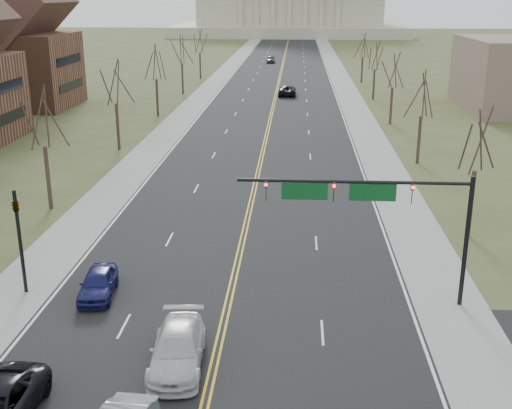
# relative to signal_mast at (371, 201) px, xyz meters

# --- Properties ---
(road) EXTENTS (20.00, 380.00, 0.01)m
(road) POSITION_rel_signal_mast_xyz_m (-7.45, 96.50, -5.76)
(road) COLOR black
(road) RESTS_ON ground
(cross_road) EXTENTS (120.00, 14.00, 0.01)m
(cross_road) POSITION_rel_signal_mast_xyz_m (-7.45, -7.50, -5.76)
(cross_road) COLOR black
(cross_road) RESTS_ON ground
(sidewalk_left) EXTENTS (4.00, 380.00, 0.03)m
(sidewalk_left) POSITION_rel_signal_mast_xyz_m (-19.45, 96.50, -5.75)
(sidewalk_left) COLOR gray
(sidewalk_left) RESTS_ON ground
(sidewalk_right) EXTENTS (4.00, 380.00, 0.03)m
(sidewalk_right) POSITION_rel_signal_mast_xyz_m (4.55, 96.50, -5.75)
(sidewalk_right) COLOR gray
(sidewalk_right) RESTS_ON ground
(center_line) EXTENTS (0.42, 380.00, 0.01)m
(center_line) POSITION_rel_signal_mast_xyz_m (-7.45, 96.50, -5.75)
(center_line) COLOR gold
(center_line) RESTS_ON road
(edge_line_left) EXTENTS (0.15, 380.00, 0.01)m
(edge_line_left) POSITION_rel_signal_mast_xyz_m (-17.25, 96.50, -5.75)
(edge_line_left) COLOR silver
(edge_line_left) RESTS_ON road
(edge_line_right) EXTENTS (0.15, 380.00, 0.01)m
(edge_line_right) POSITION_rel_signal_mast_xyz_m (2.35, 96.50, -5.75)
(edge_line_right) COLOR silver
(edge_line_right) RESTS_ON road
(signal_mast) EXTENTS (12.12, 0.44, 7.20)m
(signal_mast) POSITION_rel_signal_mast_xyz_m (0.00, 0.00, 0.00)
(signal_mast) COLOR black
(signal_mast) RESTS_ON ground
(signal_left) EXTENTS (0.32, 0.36, 6.00)m
(signal_left) POSITION_rel_signal_mast_xyz_m (-18.95, 0.00, -2.05)
(signal_left) COLOR black
(signal_left) RESTS_ON ground
(tree_r_0) EXTENTS (3.74, 3.74, 8.50)m
(tree_r_0) POSITION_rel_signal_mast_xyz_m (8.05, 10.50, 0.79)
(tree_r_0) COLOR #32241D
(tree_r_0) RESTS_ON ground
(tree_l_0) EXTENTS (3.96, 3.96, 9.00)m
(tree_l_0) POSITION_rel_signal_mast_xyz_m (-22.95, 14.50, 1.18)
(tree_l_0) COLOR #32241D
(tree_l_0) RESTS_ON ground
(tree_r_1) EXTENTS (3.74, 3.74, 8.50)m
(tree_r_1) POSITION_rel_signal_mast_xyz_m (8.05, 30.50, 0.79)
(tree_r_1) COLOR #32241D
(tree_r_1) RESTS_ON ground
(tree_l_1) EXTENTS (3.96, 3.96, 9.00)m
(tree_l_1) POSITION_rel_signal_mast_xyz_m (-22.95, 34.50, 1.18)
(tree_l_1) COLOR #32241D
(tree_l_1) RESTS_ON ground
(tree_r_2) EXTENTS (3.74, 3.74, 8.50)m
(tree_r_2) POSITION_rel_signal_mast_xyz_m (8.05, 50.50, 0.79)
(tree_r_2) COLOR #32241D
(tree_r_2) RESTS_ON ground
(tree_l_2) EXTENTS (3.96, 3.96, 9.00)m
(tree_l_2) POSITION_rel_signal_mast_xyz_m (-22.95, 54.50, 1.18)
(tree_l_2) COLOR #32241D
(tree_l_2) RESTS_ON ground
(tree_r_3) EXTENTS (3.74, 3.74, 8.50)m
(tree_r_3) POSITION_rel_signal_mast_xyz_m (8.05, 70.50, 0.79)
(tree_r_3) COLOR #32241D
(tree_r_3) RESTS_ON ground
(tree_l_3) EXTENTS (3.96, 3.96, 9.00)m
(tree_l_3) POSITION_rel_signal_mast_xyz_m (-22.95, 74.50, 1.18)
(tree_l_3) COLOR #32241D
(tree_l_3) RESTS_ON ground
(tree_r_4) EXTENTS (3.74, 3.74, 8.50)m
(tree_r_4) POSITION_rel_signal_mast_xyz_m (8.05, 90.50, 0.79)
(tree_r_4) COLOR #32241D
(tree_r_4) RESTS_ON ground
(tree_l_4) EXTENTS (3.96, 3.96, 9.00)m
(tree_l_4) POSITION_rel_signal_mast_xyz_m (-22.95, 94.50, 1.18)
(tree_l_4) COLOR #32241D
(tree_l_4) RESTS_ON ground
(bldg_left_far) EXTENTS (17.10, 14.28, 23.25)m
(bldg_left_far) POSITION_rel_signal_mast_xyz_m (-45.44, 60.50, 3.78)
(bldg_left_far) COLOR brown
(bldg_left_far) RESTS_ON ground
(car_sb_inner_second) EXTENTS (2.67, 5.81, 1.65)m
(car_sb_inner_second) POSITION_rel_signal_mast_xyz_m (-9.06, -6.86, -4.93)
(car_sb_inner_second) COLOR silver
(car_sb_inner_second) RESTS_ON road
(car_sb_outer_second) EXTENTS (2.23, 4.57, 1.50)m
(car_sb_outer_second) POSITION_rel_signal_mast_xyz_m (-14.72, -0.17, -5.00)
(car_sb_outer_second) COLOR #171953
(car_sb_outer_second) RESTS_ON road
(car_far_nb) EXTENTS (2.78, 6.02, 1.67)m
(car_far_nb) POSITION_rel_signal_mast_xyz_m (-5.58, 73.85, -4.91)
(car_far_nb) COLOR black
(car_far_nb) RESTS_ON road
(car_far_sb) EXTENTS (2.05, 4.91, 1.66)m
(car_far_sb) POSITION_rel_signal_mast_xyz_m (-10.45, 125.48, -4.92)
(car_far_sb) COLOR #4D4F55
(car_far_sb) RESTS_ON road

